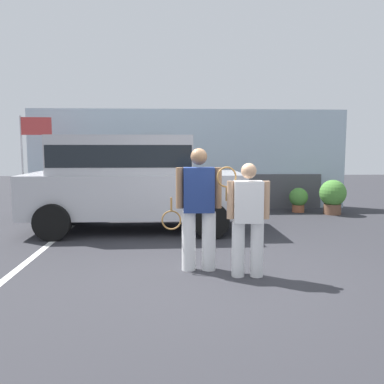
# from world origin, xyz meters

# --- Properties ---
(ground_plane) EXTENTS (40.00, 40.00, 0.00)m
(ground_plane) POSITION_xyz_m (0.00, 0.00, 0.00)
(ground_plane) COLOR #2D2D33
(parking_stripe_0) EXTENTS (0.12, 4.40, 0.01)m
(parking_stripe_0) POSITION_xyz_m (-2.82, 1.50, 0.00)
(parking_stripe_0) COLOR silver
(parking_stripe_0) RESTS_ON ground_plane
(house_frontage) EXTENTS (9.24, 0.40, 2.89)m
(house_frontage) POSITION_xyz_m (-0.01, 6.22, 1.36)
(house_frontage) COLOR silver
(house_frontage) RESTS_ON ground_plane
(parked_suv) EXTENTS (4.61, 2.19, 2.05)m
(parked_suv) POSITION_xyz_m (-1.41, 3.20, 1.15)
(parked_suv) COLOR #B7B7BC
(parked_suv) RESTS_ON ground_plane
(tennis_player_man) EXTENTS (0.92, 0.29, 1.79)m
(tennis_player_man) POSITION_xyz_m (-0.14, 0.21, 0.93)
(tennis_player_man) COLOR white
(tennis_player_man) RESTS_ON ground_plane
(tennis_player_woman) EXTENTS (0.73, 0.27, 1.59)m
(tennis_player_woman) POSITION_xyz_m (0.52, -0.12, 0.84)
(tennis_player_woman) COLOR white
(tennis_player_woman) RESTS_ON ground_plane
(potted_plant_by_porch) EXTENTS (0.52, 0.52, 0.68)m
(potted_plant_by_porch) POSITION_xyz_m (3.01, 5.35, 0.38)
(potted_plant_by_porch) COLOR #9E5638
(potted_plant_by_porch) RESTS_ON ground_plane
(potted_plant_secondary) EXTENTS (0.71, 0.71, 0.93)m
(potted_plant_secondary) POSITION_xyz_m (3.81, 4.94, 0.52)
(potted_plant_secondary) COLOR brown
(potted_plant_secondary) RESTS_ON ground_plane
(flag_pole) EXTENTS (0.80, 0.09, 2.62)m
(flag_pole) POSITION_xyz_m (-4.18, 5.05, 1.83)
(flag_pole) COLOR silver
(flag_pole) RESTS_ON ground_plane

